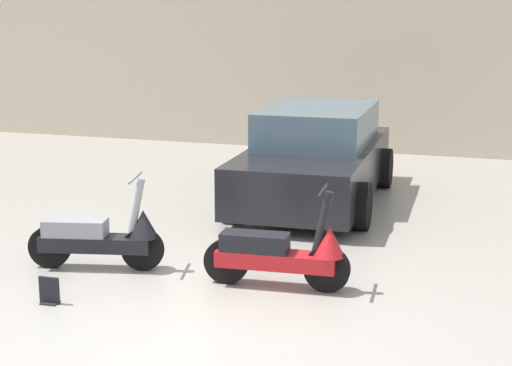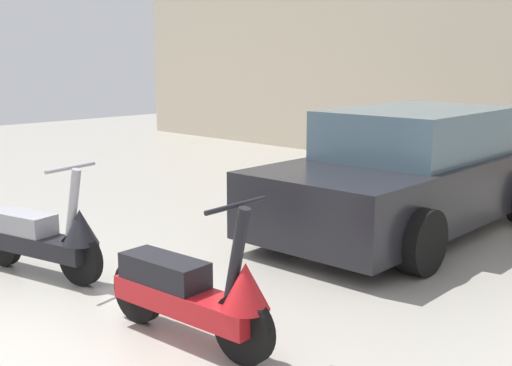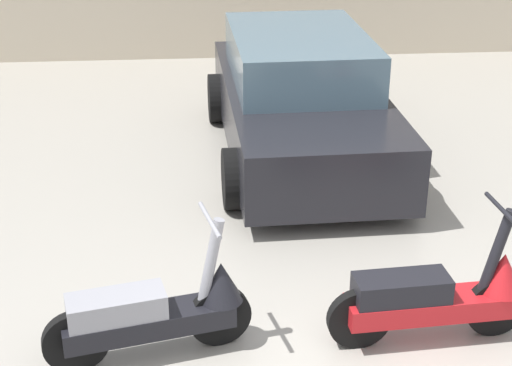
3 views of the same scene
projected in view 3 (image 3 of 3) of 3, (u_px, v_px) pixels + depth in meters
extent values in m
cylinder|color=black|center=(220.00, 316.00, 5.54)|extent=(0.46, 0.18, 0.45)
cylinder|color=black|center=(76.00, 342.00, 5.27)|extent=(0.46, 0.18, 0.45)
cube|color=black|center=(149.00, 322.00, 5.38)|extent=(1.21, 0.53, 0.16)
cube|color=gray|center=(116.00, 306.00, 5.25)|extent=(0.70, 0.41, 0.18)
cylinder|color=gray|center=(211.00, 262.00, 5.34)|extent=(0.22, 0.12, 0.64)
cylinder|color=gray|center=(210.00, 220.00, 5.20)|extent=(0.15, 0.52, 0.03)
cone|color=black|center=(221.00, 281.00, 5.43)|extent=(0.36, 0.36, 0.29)
cylinder|color=black|center=(495.00, 307.00, 5.64)|extent=(0.46, 0.11, 0.46)
cylinder|color=black|center=(359.00, 319.00, 5.51)|extent=(0.46, 0.11, 0.46)
cube|color=#B2191E|center=(429.00, 306.00, 5.55)|extent=(1.21, 0.36, 0.16)
cube|color=black|center=(401.00, 288.00, 5.45)|extent=(0.69, 0.31, 0.18)
cylinder|color=black|center=(496.00, 252.00, 5.44)|extent=(0.22, 0.09, 0.65)
cylinder|color=black|center=(503.00, 210.00, 5.31)|extent=(0.07, 0.53, 0.03)
cone|color=#B2191E|center=(503.00, 272.00, 5.53)|extent=(0.33, 0.33, 0.30)
cube|color=black|center=(301.00, 114.00, 8.60)|extent=(1.76, 3.98, 0.65)
cube|color=slate|center=(299.00, 56.00, 8.57)|extent=(1.51, 2.25, 0.51)
cylinder|color=black|center=(406.00, 171.00, 7.67)|extent=(0.22, 0.61, 0.60)
cylinder|color=black|center=(234.00, 179.00, 7.50)|extent=(0.22, 0.61, 0.60)
cylinder|color=black|center=(352.00, 93.00, 9.87)|extent=(0.22, 0.61, 0.60)
cylinder|color=black|center=(217.00, 98.00, 9.70)|extent=(0.22, 0.61, 0.60)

